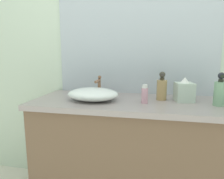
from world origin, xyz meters
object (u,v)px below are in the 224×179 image
tissue_box (184,91)px  perfume_bottle (145,95)px  soap_dispenser (220,92)px  sink_basin (93,94)px  lotion_bottle (162,88)px

tissue_box → perfume_bottle: bearing=-157.4°
soap_dispenser → perfume_bottle: 0.49m
soap_dispenser → tissue_box: size_ratio=1.26×
sink_basin → soap_dispenser: size_ratio=1.70×
perfume_bottle → sink_basin: bearing=179.0°
lotion_bottle → tissue_box: (0.16, -0.02, -0.01)m
tissue_box → soap_dispenser: bearing=-21.3°
soap_dispenser → lotion_bottle: (-0.37, 0.10, -0.01)m
sink_basin → lotion_bottle: 0.50m
soap_dispenser → tissue_box: 0.23m
soap_dispenser → tissue_box: soap_dispenser is taller
sink_basin → lotion_bottle: bearing=14.1°
sink_basin → soap_dispenser: soap_dispenser is taller
soap_dispenser → perfume_bottle: size_ratio=1.70×
sink_basin → perfume_bottle: 0.37m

